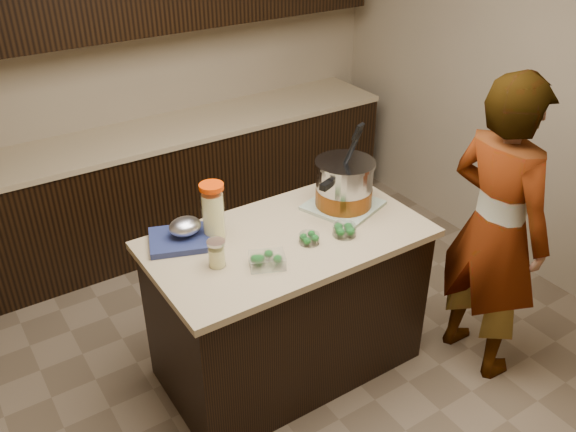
% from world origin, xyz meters
% --- Properties ---
extents(ground_plane, '(4.00, 4.00, 0.00)m').
position_xyz_m(ground_plane, '(0.00, 0.00, 0.00)').
color(ground_plane, brown).
rests_on(ground_plane, ground).
extents(room_shell, '(4.04, 4.04, 2.72)m').
position_xyz_m(room_shell, '(0.00, 0.00, 1.71)').
color(room_shell, tan).
rests_on(room_shell, ground).
extents(back_cabinets, '(3.60, 0.63, 2.33)m').
position_xyz_m(back_cabinets, '(0.00, 1.74, 0.94)').
color(back_cabinets, black).
rests_on(back_cabinets, ground).
extents(island, '(1.46, 0.81, 0.90)m').
position_xyz_m(island, '(0.00, 0.00, 0.45)').
color(island, black).
rests_on(island, ground).
extents(dish_towel, '(0.46, 0.46, 0.02)m').
position_xyz_m(dish_towel, '(0.43, 0.08, 0.91)').
color(dish_towel, '#577850').
rests_on(dish_towel, island).
extents(stock_pot, '(0.45, 0.43, 0.47)m').
position_xyz_m(stock_pot, '(0.43, 0.08, 1.03)').
color(stock_pot, '#B7B7BC').
rests_on(stock_pot, dish_towel).
extents(lemonade_pitcher, '(0.16, 0.16, 0.30)m').
position_xyz_m(lemonade_pitcher, '(-0.32, 0.20, 1.04)').
color(lemonade_pitcher, '#F0E992').
rests_on(lemonade_pitcher, island).
extents(mason_jar, '(0.10, 0.10, 0.15)m').
position_xyz_m(mason_jar, '(-0.43, -0.03, 0.97)').
color(mason_jar, '#F0E992').
rests_on(mason_jar, island).
extents(broccoli_tub_left, '(0.13, 0.13, 0.05)m').
position_xyz_m(broccoli_tub_left, '(0.06, -0.11, 0.92)').
color(broccoli_tub_left, silver).
rests_on(broccoli_tub_left, island).
extents(broccoli_tub_right, '(0.13, 0.13, 0.06)m').
position_xyz_m(broccoli_tub_right, '(0.25, -0.15, 0.93)').
color(broccoli_tub_right, silver).
rests_on(broccoli_tub_right, island).
extents(broccoli_tub_rect, '(0.21, 0.18, 0.06)m').
position_xyz_m(broccoli_tub_rect, '(-0.23, -0.17, 0.93)').
color(broccoli_tub_rect, silver).
rests_on(broccoli_tub_rect, island).
extents(blue_tray, '(0.40, 0.36, 0.13)m').
position_xyz_m(blue_tray, '(-0.47, 0.25, 0.94)').
color(blue_tray, navy).
rests_on(blue_tray, island).
extents(person, '(0.42, 0.64, 1.76)m').
position_xyz_m(person, '(0.98, -0.53, 0.88)').
color(person, gray).
rests_on(person, ground).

